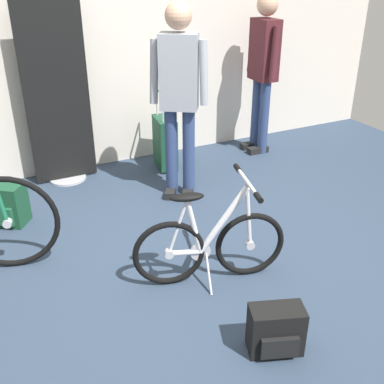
{
  "coord_description": "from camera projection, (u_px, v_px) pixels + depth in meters",
  "views": [
    {
      "loc": [
        -1.28,
        -2.24,
        1.98
      ],
      "look_at": [
        0.0,
        0.31,
        0.55
      ],
      "focal_mm": 43.45,
      "sensor_mm": 36.0,
      "label": 1
    }
  ],
  "objects": [
    {
      "name": "ground_plane",
      "position": [
        212.0,
        282.0,
        3.19
      ],
      "size": [
        6.98,
        6.98,
        0.0
      ],
      "primitive_type": "plane",
      "color": "#2D3D51"
    },
    {
      "name": "back_wall",
      "position": [
        96.0,
        36.0,
        4.52
      ],
      "size": [
        6.98,
        0.1,
        2.64
      ],
      "primitive_type": "cube",
      "color": "silver",
      "rests_on": "ground_plane"
    },
    {
      "name": "floor_banner_stand",
      "position": [
        58.0,
        106.0,
        4.34
      ],
      "size": [
        0.6,
        0.36,
        1.69
      ],
      "color": "#B7B7BC",
      "rests_on": "ground_plane"
    },
    {
      "name": "folding_bike_foreground",
      "position": [
        210.0,
        243.0,
        3.1
      ],
      "size": [
        1.02,
        0.52,
        0.74
      ],
      "color": "black",
      "rests_on": "ground_plane"
    },
    {
      "name": "visitor_near_wall",
      "position": [
        179.0,
        91.0,
        3.97
      ],
      "size": [
        0.45,
        0.38,
        1.7
      ],
      "color": "navy",
      "rests_on": "ground_plane"
    },
    {
      "name": "visitor_browsing",
      "position": [
        263.0,
        66.0,
        4.97
      ],
      "size": [
        0.28,
        0.54,
        1.68
      ],
      "color": "navy",
      "rests_on": "ground_plane"
    },
    {
      "name": "rolling_suitcase",
      "position": [
        165.0,
        142.0,
        4.83
      ],
      "size": [
        0.23,
        0.38,
        0.83
      ],
      "color": "#19472D",
      "rests_on": "ground_plane"
    },
    {
      "name": "backpack_on_floor",
      "position": [
        276.0,
        331.0,
        2.57
      ],
      "size": [
        0.34,
        0.26,
        0.29
      ],
      "color": "black",
      "rests_on": "ground_plane"
    },
    {
      "name": "handbag_on_floor",
      "position": [
        8.0,
        205.0,
        3.83
      ],
      "size": [
        0.35,
        0.33,
        0.35
      ],
      "color": "#19472D",
      "rests_on": "ground_plane"
    }
  ]
}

